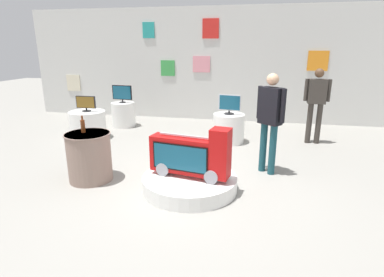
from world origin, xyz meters
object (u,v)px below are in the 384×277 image
at_px(novelty_firetruck_tv, 191,156).
at_px(tv_on_center_rear, 122,93).
at_px(side_table_round, 89,156).
at_px(shopper_browsing_near_truck, 270,116).
at_px(display_pedestal_right_rear, 229,128).
at_px(tv_on_right_rear, 229,104).
at_px(main_display_pedestal, 190,183).
at_px(display_pedestal_center_rear, 123,114).
at_px(tv_on_left_rear, 86,103).
at_px(shopper_browsing_rear, 316,100).
at_px(display_pedestal_left_rear, 88,125).
at_px(bottle_on_side_table, 83,126).

xyz_separation_m(novelty_firetruck_tv, tv_on_center_rear, (-2.67, 3.58, 0.37)).
bearing_deg(side_table_round, shopper_browsing_near_truck, 17.73).
bearing_deg(display_pedestal_right_rear, tv_on_right_rear, -80.23).
bearing_deg(novelty_firetruck_tv, main_display_pedestal, 153.33).
bearing_deg(main_display_pedestal, display_pedestal_center_rear, 126.56).
height_order(tv_on_left_rear, shopper_browsing_rear, shopper_browsing_rear).
height_order(novelty_firetruck_tv, tv_on_center_rear, tv_on_center_rear).
distance_m(novelty_firetruck_tv, shopper_browsing_near_truck, 1.59).
bearing_deg(novelty_firetruck_tv, tv_on_left_rear, 142.88).
distance_m(main_display_pedestal, tv_on_right_rear, 2.79).
bearing_deg(display_pedestal_left_rear, display_pedestal_right_rear, 6.35).
height_order(novelty_firetruck_tv, display_pedestal_left_rear, novelty_firetruck_tv).
height_order(display_pedestal_center_rear, shopper_browsing_rear, shopper_browsing_rear).
bearing_deg(display_pedestal_center_rear, tv_on_left_rear, -104.94).
bearing_deg(tv_on_right_rear, novelty_firetruck_tv, -97.17).
height_order(tv_on_center_rear, side_table_round, tv_on_center_rear).
distance_m(novelty_firetruck_tv, display_pedestal_center_rear, 4.48).
bearing_deg(bottle_on_side_table, tv_on_left_rear, 118.85).
height_order(tv_on_center_rear, tv_on_right_rear, tv_on_center_rear).
bearing_deg(display_pedestal_right_rear, tv_on_center_rear, 163.01).
distance_m(display_pedestal_right_rear, shopper_browsing_rear, 2.04).
height_order(main_display_pedestal, novelty_firetruck_tv, novelty_firetruck_tv).
bearing_deg(bottle_on_side_table, display_pedestal_left_rear, 118.81).
xyz_separation_m(main_display_pedestal, bottle_on_side_table, (-1.79, 0.08, 0.81)).
distance_m(side_table_round, shopper_browsing_rear, 4.97).
bearing_deg(shopper_browsing_near_truck, shopper_browsing_rear, 61.94).
height_order(side_table_round, shopper_browsing_near_truck, shopper_browsing_near_truck).
distance_m(tv_on_left_rear, display_pedestal_center_rear, 1.45).
height_order(side_table_round, bottle_on_side_table, bottle_on_side_table).
height_order(main_display_pedestal, tv_on_center_rear, tv_on_center_rear).
relative_size(display_pedestal_left_rear, shopper_browsing_rear, 0.50).
distance_m(display_pedestal_left_rear, shopper_browsing_rear, 5.35).
relative_size(tv_on_left_rear, display_pedestal_right_rear, 0.67).
xyz_separation_m(main_display_pedestal, shopper_browsing_rear, (2.26, 2.98, 0.89)).
height_order(tv_on_left_rear, tv_on_center_rear, tv_on_center_rear).
distance_m(display_pedestal_left_rear, shopper_browsing_near_truck, 4.44).
relative_size(tv_on_left_rear, side_table_round, 0.60).
distance_m(display_pedestal_center_rear, side_table_round, 3.66).
bearing_deg(main_display_pedestal, shopper_browsing_rear, 52.75).
relative_size(novelty_firetruck_tv, side_table_round, 1.57).
bearing_deg(shopper_browsing_near_truck, display_pedestal_center_rear, 145.75).
xyz_separation_m(tv_on_left_rear, display_pedestal_right_rear, (3.35, 0.38, -0.53)).
bearing_deg(side_table_round, display_pedestal_center_rear, 105.05).
xyz_separation_m(display_pedestal_center_rear, shopper_browsing_near_truck, (3.84, -2.61, 0.69)).
distance_m(tv_on_left_rear, shopper_browsing_rear, 5.31).
height_order(display_pedestal_left_rear, bottle_on_side_table, bottle_on_side_table).
xyz_separation_m(tv_on_left_rear, side_table_round, (1.30, -2.24, -0.45)).
relative_size(display_pedestal_left_rear, tv_on_left_rear, 1.77).
height_order(novelty_firetruck_tv, display_pedestal_right_rear, novelty_firetruck_tv).
xyz_separation_m(tv_on_right_rear, shopper_browsing_rear, (1.91, 0.33, 0.09)).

